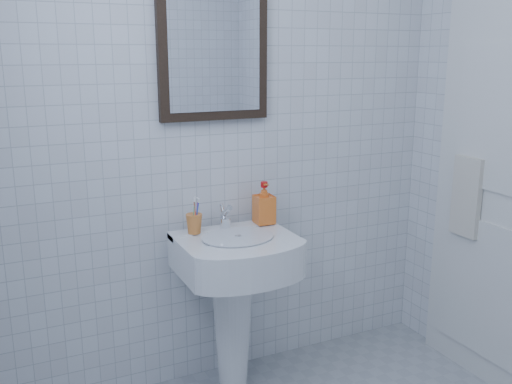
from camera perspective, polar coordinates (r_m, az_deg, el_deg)
wall_back at (r=2.59m, az=-3.25°, el=7.53°), size 2.20×0.02×2.50m
washbasin at (r=2.57m, az=-2.22°, el=-9.50°), size 0.50×0.37×0.77m
faucet at (r=2.54m, az=-3.10°, el=-2.65°), size 0.05×0.11×0.12m
toothbrush_cup at (r=2.49m, az=-6.20°, el=-3.17°), size 0.09×0.09×0.09m
soap_dispenser at (r=2.61m, az=0.81°, el=-1.08°), size 0.09×0.09×0.19m
wall_mirror at (r=2.54m, az=-4.26°, el=14.16°), size 0.50×0.04×0.62m
bathroom_door at (r=2.74m, az=23.87°, el=1.41°), size 0.04×0.80×2.00m
towel_ring at (r=2.84m, az=20.88°, el=3.11°), size 0.01×0.18×0.18m
hand_towel at (r=2.86m, az=20.30°, el=-0.46°), size 0.03×0.16×0.38m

